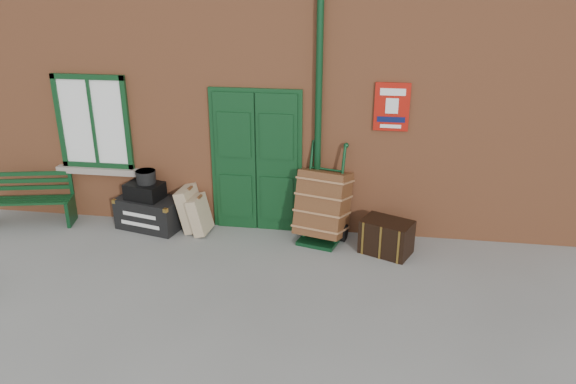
% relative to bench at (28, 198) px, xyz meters
% --- Properties ---
extents(ground, '(80.00, 80.00, 0.00)m').
position_rel_bench_xyz_m(ground, '(4.02, -1.10, -0.44)').
color(ground, gray).
rests_on(ground, ground).
extents(station_building, '(10.30, 4.30, 4.36)m').
position_rel_bench_xyz_m(station_building, '(4.01, 2.39, 1.73)').
color(station_building, '#AC5E37').
rests_on(station_building, ground).
extents(bench, '(1.46, 0.73, 0.87)m').
position_rel_bench_xyz_m(bench, '(0.00, 0.00, 0.00)').
color(bench, '#0E3518').
rests_on(bench, ground).
extents(houdini_trunk, '(1.11, 0.77, 0.50)m').
position_rel_bench_xyz_m(houdini_trunk, '(2.01, 0.12, -0.19)').
color(houdini_trunk, black).
rests_on(houdini_trunk, ground).
extents(strongbox, '(0.63, 0.52, 0.25)m').
position_rel_bench_xyz_m(strongbox, '(1.96, 0.12, 0.19)').
color(strongbox, black).
rests_on(strongbox, houdini_trunk).
extents(hatbox, '(0.36, 0.36, 0.20)m').
position_rel_bench_xyz_m(hatbox, '(1.99, 0.15, 0.42)').
color(hatbox, black).
rests_on(hatbox, strongbox).
extents(suitcase_back, '(0.39, 0.52, 0.71)m').
position_rel_bench_xyz_m(suitcase_back, '(2.68, 0.15, -0.08)').
color(suitcase_back, tan).
rests_on(suitcase_back, ground).
extents(suitcase_front, '(0.34, 0.46, 0.61)m').
position_rel_bench_xyz_m(suitcase_front, '(2.86, 0.05, -0.13)').
color(suitcase_front, tan).
rests_on(suitcase_front, ground).
extents(porter_trolley, '(0.89, 0.93, 1.48)m').
position_rel_bench_xyz_m(porter_trolley, '(4.78, 0.12, 0.13)').
color(porter_trolley, '#0D361A').
rests_on(porter_trolley, ground).
extents(dark_trunk, '(0.83, 0.70, 0.51)m').
position_rel_bench_xyz_m(dark_trunk, '(5.75, -0.20, -0.18)').
color(dark_trunk, black).
rests_on(dark_trunk, ground).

